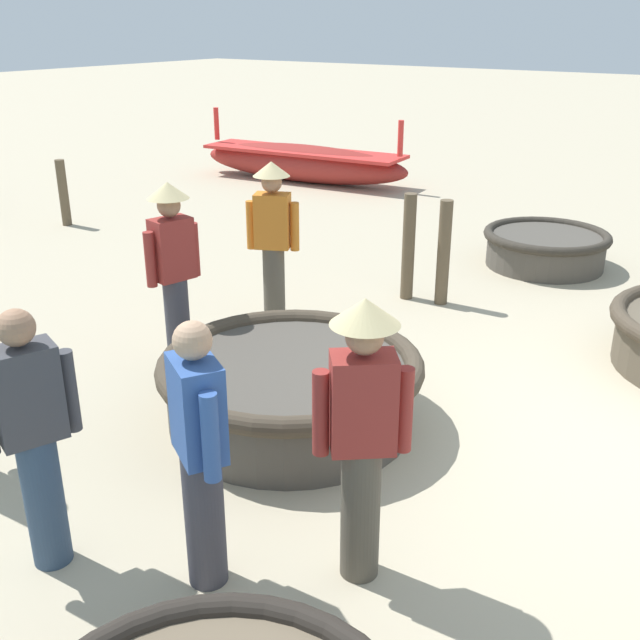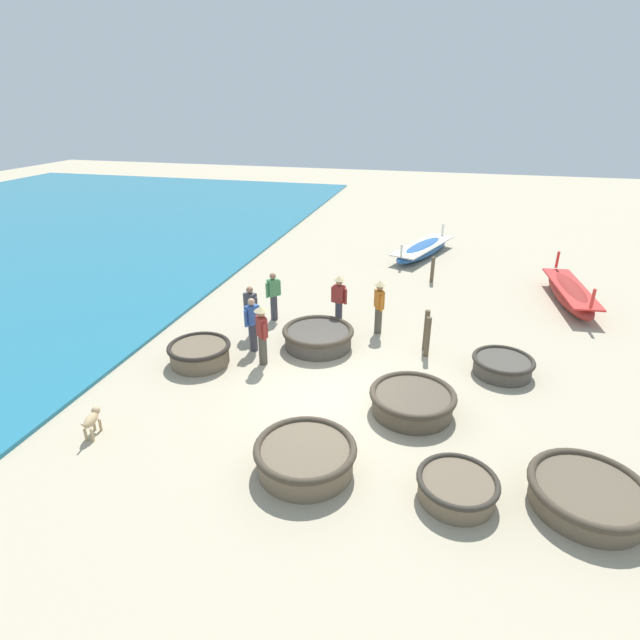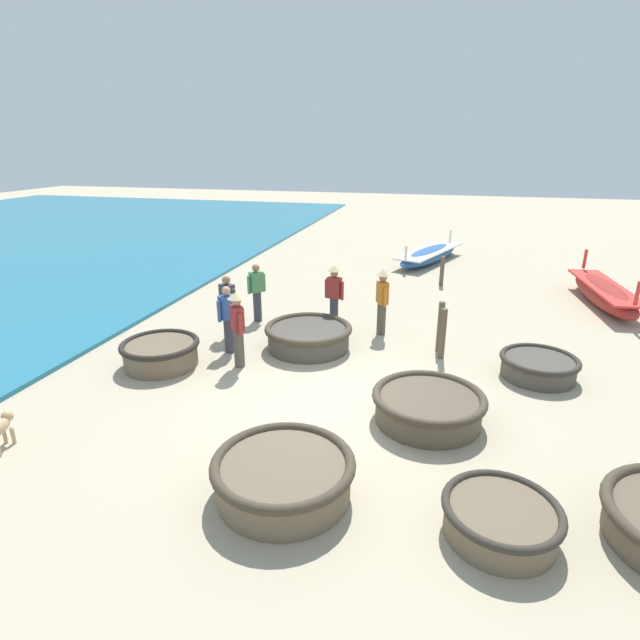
{
  "view_description": "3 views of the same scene",
  "coord_description": "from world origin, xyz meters",
  "px_view_note": "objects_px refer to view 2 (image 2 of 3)",
  "views": [
    {
      "loc": [
        -5.32,
        -0.67,
        2.95
      ],
      "look_at": [
        -1.16,
        2.19,
        0.9
      ],
      "focal_mm": 42.0,
      "sensor_mm": 36.0,
      "label": 1
    },
    {
      "loc": [
        2.04,
        -9.9,
        6.56
      ],
      "look_at": [
        -1.17,
        2.51,
        0.8
      ],
      "focal_mm": 28.0,
      "sensor_mm": 36.0,
      "label": 2
    },
    {
      "loc": [
        1.77,
        -8.0,
        4.58
      ],
      "look_at": [
        -0.87,
        2.2,
        0.81
      ],
      "focal_mm": 28.0,
      "sensor_mm": 36.0,
      "label": 3
    }
  ],
  "objects_px": {
    "fisherman_standing_right": "(339,298)",
    "mooring_post_shoreline": "(432,270)",
    "coracle_center": "(503,365)",
    "long_boat_ochre_hull": "(423,249)",
    "coracle_weathered": "(588,494)",
    "fisherman_hauling": "(251,310)",
    "long_boat_blue_hull": "(570,293)",
    "mooring_post_mid_beach": "(426,330)",
    "mooring_post_inland": "(428,337)",
    "coracle_front_right": "(305,456)",
    "coracle_far_right": "(318,337)",
    "dog": "(92,420)",
    "fisherman_by_coracle": "(253,323)",
    "fisherman_standing_left": "(379,303)",
    "coracle_tilted": "(412,401)",
    "fisherman_with_hat": "(262,331)",
    "coracle_far_left": "(200,353)",
    "coracle_front_left": "(457,487)",
    "fisherman_crouching": "(274,295)"
  },
  "relations": [
    {
      "from": "fisherman_standing_right",
      "to": "mooring_post_shoreline",
      "type": "distance_m",
      "value": 5.57
    },
    {
      "from": "coracle_center",
      "to": "long_boat_ochre_hull",
      "type": "height_order",
      "value": "long_boat_ochre_hull"
    },
    {
      "from": "coracle_weathered",
      "to": "fisherman_hauling",
      "type": "distance_m",
      "value": 9.56
    },
    {
      "from": "long_boat_blue_hull",
      "to": "mooring_post_mid_beach",
      "type": "xyz_separation_m",
      "value": [
        -4.59,
        -4.74,
        0.23
      ]
    },
    {
      "from": "fisherman_standing_right",
      "to": "mooring_post_inland",
      "type": "relative_size",
      "value": 1.44
    },
    {
      "from": "coracle_front_right",
      "to": "fisherman_standing_right",
      "type": "distance_m",
      "value": 6.62
    },
    {
      "from": "coracle_far_right",
      "to": "coracle_weathered",
      "type": "bearing_deg",
      "value": -38.04
    },
    {
      "from": "fisherman_hauling",
      "to": "coracle_weathered",
      "type": "bearing_deg",
      "value": -31.16
    },
    {
      "from": "dog",
      "to": "mooring_post_shoreline",
      "type": "height_order",
      "value": "mooring_post_shoreline"
    },
    {
      "from": "fisherman_by_coracle",
      "to": "fisherman_standing_left",
      "type": "height_order",
      "value": "fisherman_standing_left"
    },
    {
      "from": "coracle_tilted",
      "to": "fisherman_hauling",
      "type": "relative_size",
      "value": 1.24
    },
    {
      "from": "fisherman_hauling",
      "to": "mooring_post_mid_beach",
      "type": "xyz_separation_m",
      "value": [
        5.06,
        0.4,
        -0.24
      ]
    },
    {
      "from": "coracle_far_right",
      "to": "dog",
      "type": "height_order",
      "value": "coracle_far_right"
    },
    {
      "from": "coracle_tilted",
      "to": "fisherman_with_hat",
      "type": "relative_size",
      "value": 1.17
    },
    {
      "from": "fisherman_standing_left",
      "to": "mooring_post_inland",
      "type": "height_order",
      "value": "fisherman_standing_left"
    },
    {
      "from": "coracle_far_left",
      "to": "fisherman_hauling",
      "type": "height_order",
      "value": "fisherman_hauling"
    },
    {
      "from": "coracle_far_right",
      "to": "fisherman_with_hat",
      "type": "height_order",
      "value": "fisherman_with_hat"
    },
    {
      "from": "long_boat_blue_hull",
      "to": "mooring_post_mid_beach",
      "type": "distance_m",
      "value": 6.6
    },
    {
      "from": "coracle_tilted",
      "to": "fisherman_by_coracle",
      "type": "height_order",
      "value": "fisherman_by_coracle"
    },
    {
      "from": "fisherman_with_hat",
      "to": "long_boat_ochre_hull",
      "type": "bearing_deg",
      "value": 72.82
    },
    {
      "from": "coracle_front_left",
      "to": "fisherman_hauling",
      "type": "xyz_separation_m",
      "value": [
        -5.97,
        5.31,
        0.59
      ]
    },
    {
      "from": "fisherman_hauling",
      "to": "mooring_post_mid_beach",
      "type": "height_order",
      "value": "fisherman_hauling"
    },
    {
      "from": "long_boat_blue_hull",
      "to": "fisherman_standing_right",
      "type": "height_order",
      "value": "fisherman_standing_right"
    },
    {
      "from": "coracle_weathered",
      "to": "coracle_far_right",
      "type": "distance_m",
      "value": 7.72
    },
    {
      "from": "mooring_post_shoreline",
      "to": "coracle_center",
      "type": "bearing_deg",
      "value": -72.35
    },
    {
      "from": "mooring_post_inland",
      "to": "long_boat_ochre_hull",
      "type": "bearing_deg",
      "value": 94.43
    },
    {
      "from": "mooring_post_mid_beach",
      "to": "dog",
      "type": "bearing_deg",
      "value": -138.77
    },
    {
      "from": "mooring_post_shoreline",
      "to": "fisherman_hauling",
      "type": "bearing_deg",
      "value": -128.66
    },
    {
      "from": "fisherman_standing_left",
      "to": "fisherman_standing_right",
      "type": "distance_m",
      "value": 1.25
    },
    {
      "from": "coracle_front_right",
      "to": "coracle_front_left",
      "type": "height_order",
      "value": "coracle_front_right"
    },
    {
      "from": "coracle_far_right",
      "to": "fisherman_hauling",
      "type": "bearing_deg",
      "value": 174.97
    },
    {
      "from": "coracle_far_left",
      "to": "coracle_weathered",
      "type": "relative_size",
      "value": 0.82
    },
    {
      "from": "coracle_far_right",
      "to": "long_boat_blue_hull",
      "type": "bearing_deg",
      "value": 35.13
    },
    {
      "from": "long_boat_ochre_hull",
      "to": "fisherman_standing_right",
      "type": "relative_size",
      "value": 2.89
    },
    {
      "from": "long_boat_ochre_hull",
      "to": "mooring_post_mid_beach",
      "type": "distance_m",
      "value": 9.26
    },
    {
      "from": "long_boat_blue_hull",
      "to": "mooring_post_inland",
      "type": "xyz_separation_m",
      "value": [
        -4.53,
        -5.13,
        0.21
      ]
    },
    {
      "from": "fisherman_crouching",
      "to": "fisherman_hauling",
      "type": "relative_size",
      "value": 1.0
    },
    {
      "from": "coracle_front_right",
      "to": "mooring_post_shoreline",
      "type": "relative_size",
      "value": 1.99
    },
    {
      "from": "fisherman_standing_left",
      "to": "mooring_post_shoreline",
      "type": "height_order",
      "value": "fisherman_standing_left"
    },
    {
      "from": "coracle_front_left",
      "to": "mooring_post_shoreline",
      "type": "bearing_deg",
      "value": 95.06
    },
    {
      "from": "fisherman_hauling",
      "to": "mooring_post_mid_beach",
      "type": "distance_m",
      "value": 5.08
    },
    {
      "from": "long_boat_blue_hull",
      "to": "fisherman_by_coracle",
      "type": "xyz_separation_m",
      "value": [
        -9.26,
        -6.0,
        0.47
      ]
    },
    {
      "from": "coracle_front_left",
      "to": "fisherman_standing_right",
      "type": "bearing_deg",
      "value": 118.72
    },
    {
      "from": "long_boat_ochre_hull",
      "to": "fisherman_standing_left",
      "type": "bearing_deg",
      "value": -95.16
    },
    {
      "from": "dog",
      "to": "mooring_post_shoreline",
      "type": "relative_size",
      "value": 0.69
    },
    {
      "from": "coracle_center",
      "to": "mooring_post_mid_beach",
      "type": "relative_size",
      "value": 1.31
    },
    {
      "from": "fisherman_hauling",
      "to": "fisherman_crouching",
      "type": "bearing_deg",
      "value": 79.36
    },
    {
      "from": "mooring_post_inland",
      "to": "coracle_tilted",
      "type": "bearing_deg",
      "value": -93.03
    },
    {
      "from": "coracle_front_right",
      "to": "coracle_front_left",
      "type": "bearing_deg",
      "value": -1.07
    },
    {
      "from": "long_boat_ochre_hull",
      "to": "coracle_weathered",
      "type": "bearing_deg",
      "value": -75.41
    }
  ]
}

